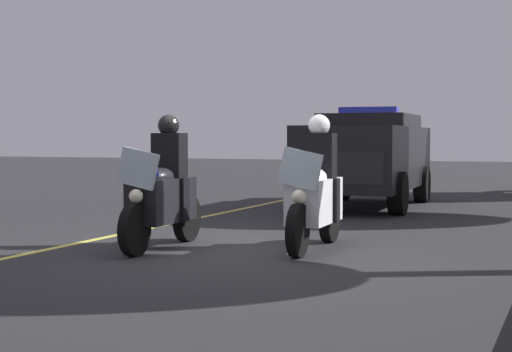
% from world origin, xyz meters
% --- Properties ---
extents(ground_plane, '(80.00, 80.00, 0.00)m').
position_xyz_m(ground_plane, '(0.00, 0.00, 0.00)').
color(ground_plane, '#28282B').
extents(lane_stripe_center, '(48.00, 0.12, 0.01)m').
position_xyz_m(lane_stripe_center, '(0.00, -2.17, 0.00)').
color(lane_stripe_center, '#E0D14C').
rests_on(lane_stripe_center, ground).
extents(police_motorcycle_lead_left, '(2.14, 0.59, 1.72)m').
position_xyz_m(police_motorcycle_lead_left, '(0.06, -0.88, 0.70)').
color(police_motorcycle_lead_left, black).
rests_on(police_motorcycle_lead_left, ground).
extents(police_motorcycle_lead_right, '(2.14, 0.59, 1.72)m').
position_xyz_m(police_motorcycle_lead_right, '(-0.59, 0.96, 0.70)').
color(police_motorcycle_lead_right, black).
rests_on(police_motorcycle_lead_right, ground).
extents(police_suv, '(4.98, 2.24, 2.05)m').
position_xyz_m(police_suv, '(-6.99, 0.01, 1.07)').
color(police_suv, black).
rests_on(police_suv, ground).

